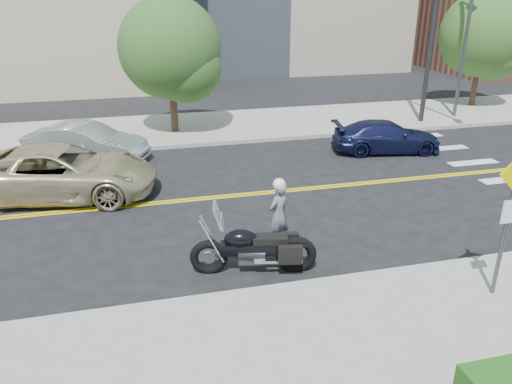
{
  "coord_description": "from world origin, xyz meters",
  "views": [
    {
      "loc": [
        -2.25,
        -13.19,
        5.69
      ],
      "look_at": [
        0.34,
        -2.68,
        1.2
      ],
      "focal_mm": 35.0,
      "sensor_mm": 36.0,
      "label": 1
    }
  ],
  "objects_px": {
    "pedestrian_sign": "(511,208)",
    "motorcycle": "(254,238)",
    "motorcyclist": "(279,213)",
    "parked_car_silver": "(86,144)",
    "suv": "(61,172)",
    "parked_car_blue": "(387,137)"
  },
  "relations": [
    {
      "from": "parked_car_silver",
      "to": "pedestrian_sign",
      "type": "bearing_deg",
      "value": -118.33
    },
    {
      "from": "suv",
      "to": "parked_car_blue",
      "type": "xyz_separation_m",
      "value": [
        11.1,
        1.65,
        -0.18
      ]
    },
    {
      "from": "parked_car_blue",
      "to": "pedestrian_sign",
      "type": "bearing_deg",
      "value": 174.64
    },
    {
      "from": "suv",
      "to": "parked_car_silver",
      "type": "relative_size",
      "value": 1.3
    },
    {
      "from": "parked_car_blue",
      "to": "motorcyclist",
      "type": "bearing_deg",
      "value": 145.14
    },
    {
      "from": "motorcycle",
      "to": "suv",
      "type": "height_order",
      "value": "motorcycle"
    },
    {
      "from": "pedestrian_sign",
      "to": "suv",
      "type": "bearing_deg",
      "value": 139.27
    },
    {
      "from": "motorcycle",
      "to": "parked_car_silver",
      "type": "distance_m",
      "value": 9.2
    },
    {
      "from": "motorcyclist",
      "to": "parked_car_silver",
      "type": "xyz_separation_m",
      "value": [
        -4.73,
        7.34,
        -0.16
      ]
    },
    {
      "from": "parked_car_blue",
      "to": "suv",
      "type": "bearing_deg",
      "value": 108.05
    },
    {
      "from": "pedestrian_sign",
      "to": "motorcycle",
      "type": "bearing_deg",
      "value": 153.39
    },
    {
      "from": "pedestrian_sign",
      "to": "parked_car_silver",
      "type": "relative_size",
      "value": 0.73
    },
    {
      "from": "motorcycle",
      "to": "suv",
      "type": "relative_size",
      "value": 0.48
    },
    {
      "from": "motorcyclist",
      "to": "motorcycle",
      "type": "height_order",
      "value": "motorcyclist"
    },
    {
      "from": "motorcyclist",
      "to": "parked_car_silver",
      "type": "relative_size",
      "value": 0.41
    },
    {
      "from": "pedestrian_sign",
      "to": "parked_car_blue",
      "type": "height_order",
      "value": "pedestrian_sign"
    },
    {
      "from": "motorcyclist",
      "to": "parked_car_blue",
      "type": "xyz_separation_m",
      "value": [
        5.88,
        5.99,
        -0.28
      ]
    },
    {
      "from": "motorcyclist",
      "to": "parked_car_blue",
      "type": "distance_m",
      "value": 8.4
    },
    {
      "from": "pedestrian_sign",
      "to": "parked_car_silver",
      "type": "xyz_separation_m",
      "value": [
        -8.18,
        10.46,
        -1.28
      ]
    },
    {
      "from": "motorcyclist",
      "to": "pedestrian_sign",
      "type": "bearing_deg",
      "value": 105.08
    },
    {
      "from": "motorcycle",
      "to": "parked_car_silver",
      "type": "xyz_separation_m",
      "value": [
        -3.91,
        8.32,
        -0.11
      ]
    },
    {
      "from": "parked_car_silver",
      "to": "parked_car_blue",
      "type": "bearing_deg",
      "value": -73.6
    }
  ]
}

